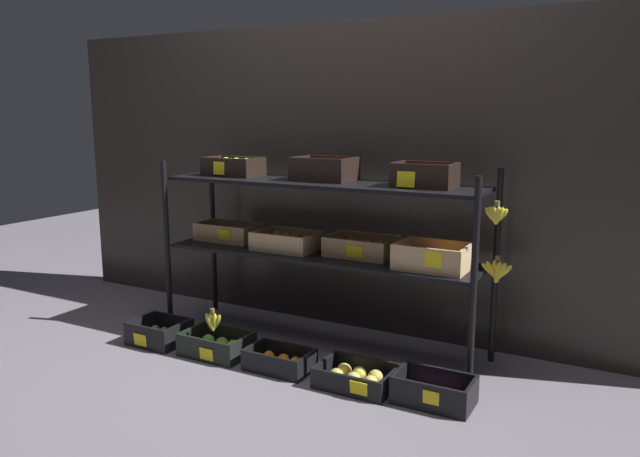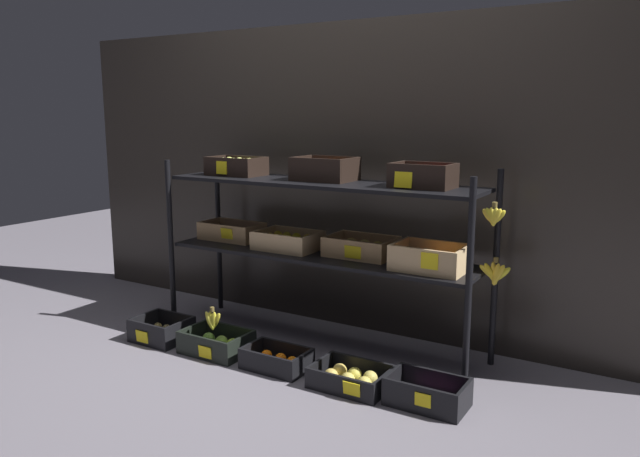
# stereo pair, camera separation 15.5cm
# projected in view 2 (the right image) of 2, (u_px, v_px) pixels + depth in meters

# --- Properties ---
(ground_plane) EXTENTS (10.00, 10.00, 0.00)m
(ground_plane) POSITION_uv_depth(u_px,v_px,m) (320.00, 344.00, 3.51)
(ground_plane) COLOR slate
(storefront_wall) EXTENTS (4.22, 0.12, 1.80)m
(storefront_wall) POSITION_uv_depth(u_px,v_px,m) (356.00, 179.00, 3.69)
(storefront_wall) COLOR #2D2823
(storefront_wall) RESTS_ON ground_plane
(display_rack) EXTENTS (1.96, 0.47, 1.05)m
(display_rack) POSITION_uv_depth(u_px,v_px,m) (325.00, 221.00, 3.37)
(display_rack) COLOR black
(display_rack) RESTS_ON ground_plane
(crate_ground_kiwi) EXTENTS (0.30, 0.26, 0.13)m
(crate_ground_kiwi) POSITION_uv_depth(u_px,v_px,m) (162.00, 332.00, 3.56)
(crate_ground_kiwi) COLOR black
(crate_ground_kiwi) RESTS_ON ground_plane
(crate_ground_apple_green) EXTENTS (0.36, 0.25, 0.12)m
(crate_ground_apple_green) POSITION_uv_depth(u_px,v_px,m) (216.00, 344.00, 3.37)
(crate_ground_apple_green) COLOR black
(crate_ground_apple_green) RESTS_ON ground_plane
(crate_ground_tangerine) EXTENTS (0.33, 0.21, 0.11)m
(crate_ground_tangerine) POSITION_uv_depth(u_px,v_px,m) (276.00, 361.00, 3.16)
(crate_ground_tangerine) COLOR black
(crate_ground_tangerine) RESTS_ON ground_plane
(crate_ground_apple_gold) EXTENTS (0.37, 0.27, 0.10)m
(crate_ground_apple_gold) POSITION_uv_depth(u_px,v_px,m) (351.00, 378.00, 2.96)
(crate_ground_apple_gold) COLOR black
(crate_ground_apple_gold) RESTS_ON ground_plane
(crate_ground_plum) EXTENTS (0.35, 0.22, 0.13)m
(crate_ground_plum) POSITION_uv_depth(u_px,v_px,m) (427.00, 395.00, 2.77)
(crate_ground_plum) COLOR black
(crate_ground_plum) RESTS_ON ground_plane
(banana_bunch_loose) EXTENTS (0.11, 0.04, 0.13)m
(banana_bunch_loose) POSITION_uv_depth(u_px,v_px,m) (213.00, 320.00, 3.36)
(banana_bunch_loose) COLOR brown
(banana_bunch_loose) RESTS_ON crate_ground_apple_green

